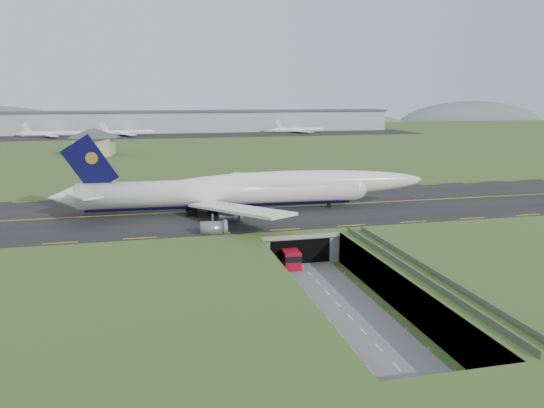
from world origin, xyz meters
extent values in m
plane|color=#405C25|center=(0.00, 0.00, 0.00)|extent=(900.00, 900.00, 0.00)
cube|color=gray|center=(0.00, 0.00, 3.00)|extent=(800.00, 800.00, 6.00)
cube|color=slate|center=(0.00, -7.50, 0.10)|extent=(12.00, 75.00, 0.20)
cube|color=black|center=(0.00, 33.00, 6.09)|extent=(800.00, 44.00, 0.18)
cube|color=gray|center=(0.00, 19.00, 5.50)|extent=(16.00, 22.00, 1.00)
cube|color=gray|center=(-7.00, 19.00, 3.00)|extent=(2.00, 22.00, 6.00)
cube|color=gray|center=(7.00, 19.00, 3.00)|extent=(2.00, 22.00, 6.00)
cube|color=black|center=(0.00, 14.00, 2.50)|extent=(12.00, 12.00, 5.00)
cube|color=#A8A8A3|center=(0.00, 7.95, 5.60)|extent=(17.00, 0.50, 0.80)
cube|color=#A8A8A3|center=(11.00, -18.50, 5.80)|extent=(3.00, 53.00, 0.50)
cube|color=gray|center=(9.60, -18.50, 6.55)|extent=(0.06, 53.00, 1.00)
cube|color=gray|center=(12.40, -18.50, 6.55)|extent=(0.06, 53.00, 1.00)
cylinder|color=#A8A8A3|center=(11.00, -40.00, 2.80)|extent=(0.90, 0.90, 5.60)
cylinder|color=#A8A8A3|center=(11.00, -28.00, 2.80)|extent=(0.90, 0.90, 5.60)
cylinder|color=#A8A8A3|center=(11.00, -16.00, 2.80)|extent=(0.90, 0.90, 5.60)
cylinder|color=#A8A8A3|center=(11.00, -4.00, 2.80)|extent=(0.90, 0.90, 5.60)
cylinder|color=white|center=(-11.73, 30.78, 10.81)|extent=(63.15, 8.97, 5.92)
sphere|color=white|center=(19.70, 29.25, 10.81)|extent=(6.08, 6.08, 5.80)
cone|color=white|center=(-45.93, 32.44, 10.81)|extent=(6.74, 5.93, 5.63)
ellipsoid|color=white|center=(5.25, 29.95, 12.14)|extent=(63.24, 8.50, 6.22)
ellipsoid|color=black|center=(18.78, 29.29, 11.55)|extent=(4.27, 2.79, 2.07)
cylinder|color=#080833|center=(-11.73, 30.78, 8.50)|extent=(59.84, 5.39, 2.49)
cube|color=white|center=(-9.16, 45.48, 9.88)|extent=(20.46, 26.83, 2.49)
cube|color=white|center=(-40.05, 39.10, 12.20)|extent=(8.79, 10.88, 0.95)
cube|color=white|center=(-10.60, 15.90, 9.88)|extent=(18.45, 27.63, 2.49)
cube|color=white|center=(-40.72, 25.24, 12.20)|extent=(8.11, 10.99, 0.95)
cube|color=#080833|center=(-39.92, 32.15, 17.75)|extent=(11.79, 1.13, 13.10)
cylinder|color=gold|center=(-39.46, 32.12, 19.14)|extent=(2.62, 0.77, 2.59)
cylinder|color=slate|center=(-10.63, 39.53, 7.01)|extent=(4.96, 3.28, 3.05)
cylinder|color=slate|center=(-14.53, 49.44, 7.01)|extent=(4.96, 3.28, 3.05)
cylinder|color=slate|center=(-11.48, 21.96, 7.01)|extent=(4.96, 3.28, 3.05)
cylinder|color=slate|center=(-16.32, 12.47, 7.01)|extent=(4.96, 3.28, 3.05)
cylinder|color=black|center=(13.42, 29.55, 6.69)|extent=(1.04, 0.51, 1.02)
cube|color=black|center=(-15.89, 30.98, 6.83)|extent=(5.86, 6.74, 1.30)
cube|color=#AB0B1F|center=(-2.24, 7.76, 1.86)|extent=(3.69, 8.48, 3.31)
cube|color=black|center=(-2.24, 7.76, 2.52)|extent=(3.77, 8.60, 1.10)
cube|color=black|center=(-2.24, 7.76, 0.48)|extent=(3.43, 7.92, 0.55)
cylinder|color=black|center=(-3.87, 5.11, 0.61)|extent=(0.46, 1.02, 0.99)
cylinder|color=black|center=(-3.46, 10.62, 0.61)|extent=(0.46, 1.02, 0.99)
cylinder|color=black|center=(-1.01, 4.90, 0.61)|extent=(0.46, 1.02, 0.99)
cylinder|color=black|center=(-0.60, 10.40, 0.61)|extent=(0.46, 1.02, 0.99)
cube|color=#C5BA8E|center=(-50.00, 159.84, 10.05)|extent=(16.86, 16.86, 8.11)
cone|color=#4C4C51|center=(-50.00, 159.84, 16.14)|extent=(24.73, 24.73, 4.05)
cube|color=#B2B2B2|center=(0.00, 300.00, 13.50)|extent=(300.00, 22.00, 15.00)
cube|color=#4C4C51|center=(0.00, 300.00, 21.00)|extent=(302.00, 24.00, 1.20)
cube|color=black|center=(0.00, 270.00, 6.14)|extent=(320.00, 50.00, 0.08)
cylinder|color=white|center=(-86.01, 275.00, 8.18)|extent=(34.00, 3.20, 3.20)
cylinder|color=white|center=(-39.71, 275.00, 8.18)|extent=(34.00, 3.20, 3.20)
cylinder|color=white|center=(77.51, 275.00, 8.18)|extent=(34.00, 3.20, 3.20)
ellipsoid|color=slate|center=(120.00, 430.00, -4.00)|extent=(260.00, 91.00, 44.00)
ellipsoid|color=slate|center=(320.00, 430.00, -4.00)|extent=(180.00, 63.00, 60.00)
camera|label=1|loc=(-28.29, -86.50, 32.35)|focal=35.00mm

